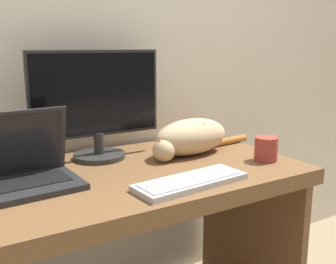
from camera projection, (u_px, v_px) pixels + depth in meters
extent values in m
cube|color=silver|center=(71.00, 20.00, 1.63)|extent=(6.40, 0.06, 2.60)
cube|color=brown|center=(115.00, 181.00, 1.41)|extent=(1.39, 0.70, 0.06)
cube|color=brown|center=(248.00, 233.00, 1.83)|extent=(0.04, 0.65, 0.69)
cylinder|color=#282828|center=(99.00, 156.00, 1.60)|extent=(0.21, 0.21, 0.02)
cylinder|color=#282828|center=(99.00, 143.00, 1.58)|extent=(0.04, 0.04, 0.09)
cube|color=#282828|center=(96.00, 94.00, 1.54)|extent=(0.53, 0.02, 0.34)
cube|color=black|center=(97.00, 94.00, 1.54)|extent=(0.51, 0.01, 0.31)
cube|color=#232326|center=(26.00, 187.00, 1.24)|extent=(0.35, 0.25, 0.02)
cube|color=black|center=(24.00, 182.00, 1.25)|extent=(0.29, 0.14, 0.00)
cube|color=#232326|center=(15.00, 144.00, 1.29)|extent=(0.34, 0.08, 0.23)
cube|color=black|center=(16.00, 144.00, 1.29)|extent=(0.31, 0.07, 0.20)
cube|color=#BCBCC1|center=(191.00, 182.00, 1.29)|extent=(0.40, 0.17, 0.02)
cube|color=#939397|center=(191.00, 179.00, 1.29)|extent=(0.37, 0.14, 0.00)
ellipsoid|color=#D1B284|center=(191.00, 137.00, 1.64)|extent=(0.37, 0.20, 0.15)
ellipsoid|color=#AD662D|center=(195.00, 126.00, 1.64)|extent=(0.17, 0.14, 0.06)
sphere|color=#D1B284|center=(164.00, 150.00, 1.54)|extent=(0.09, 0.09, 0.09)
cone|color=#AD662D|center=(160.00, 142.00, 1.52)|extent=(0.03, 0.03, 0.03)
cone|color=#AD662D|center=(168.00, 140.00, 1.54)|extent=(0.03, 0.03, 0.03)
cylinder|color=#AD662D|center=(229.00, 141.00, 1.82)|extent=(0.21, 0.05, 0.03)
cylinder|color=#9E382D|center=(266.00, 149.00, 1.55)|extent=(0.09, 0.09, 0.10)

